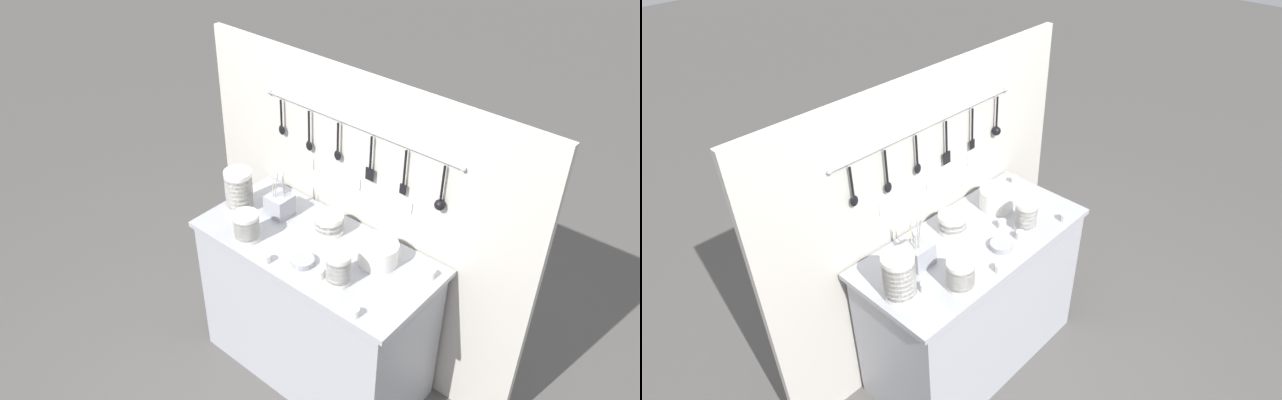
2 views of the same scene
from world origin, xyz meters
TOP-DOWN VIEW (x-y plane):
  - ground_plane at (0.00, 0.00)m, footprint 20.00×20.00m
  - counter at (0.00, 0.00)m, footprint 1.34×0.63m
  - back_wall at (0.00, 0.35)m, footprint 2.14×0.09m
  - bowl_stack_wide_centre at (-0.32, -0.20)m, footprint 0.14×0.14m
  - bowl_stack_nested_right at (-0.02, 0.14)m, footprint 0.16×0.16m
  - bowl_stack_tall_left at (0.27, -0.14)m, footprint 0.12×0.12m
  - bowl_stack_short_front at (-0.55, -0.03)m, footprint 0.16×0.16m
  - plate_stack at (0.33, 0.11)m, footprint 0.21×0.21m
  - steel_mixing_bowl at (0.05, -0.15)m, footprint 0.12×0.12m
  - cutlery_caddy at (-0.34, 0.08)m, footprint 0.13×0.13m
  - cup_by_caddy at (-0.45, -0.09)m, footprint 0.05×0.05m
  - cup_front_left at (0.18, -0.18)m, footprint 0.05×0.05m
  - cup_beside_plates at (-0.10, -0.27)m, footprint 0.05×0.05m
  - cup_back_left at (0.59, 0.19)m, footprint 0.05×0.05m
  - cup_back_right at (0.48, -0.27)m, footprint 0.05×0.05m
  - cup_front_right at (0.19, -0.04)m, footprint 0.05×0.05m

SIDE VIEW (x-z plane):
  - ground_plane at x=0.00m, z-range 0.00..0.00m
  - counter at x=0.00m, z-range 0.00..0.95m
  - back_wall at x=0.00m, z-range 0.00..1.82m
  - steel_mixing_bowl at x=0.05m, z-range 0.95..0.98m
  - cup_by_caddy at x=-0.45m, z-range 0.95..1.00m
  - cup_front_left at x=0.18m, z-range 0.95..1.00m
  - cup_beside_plates at x=-0.10m, z-range 0.95..1.00m
  - cup_back_left at x=0.59m, z-range 0.95..1.00m
  - cup_back_right at x=0.48m, z-range 0.95..1.00m
  - cup_front_right at x=0.19m, z-range 0.95..1.00m
  - bowl_stack_nested_right at x=-0.02m, z-range 0.95..1.06m
  - plate_stack at x=0.33m, z-range 0.95..1.07m
  - cutlery_caddy at x=-0.34m, z-range 0.88..1.16m
  - bowl_stack_wide_centre at x=-0.32m, z-range 0.95..1.11m
  - bowl_stack_tall_left at x=0.27m, z-range 0.95..1.13m
  - bowl_stack_short_front at x=-0.55m, z-range 0.95..1.20m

